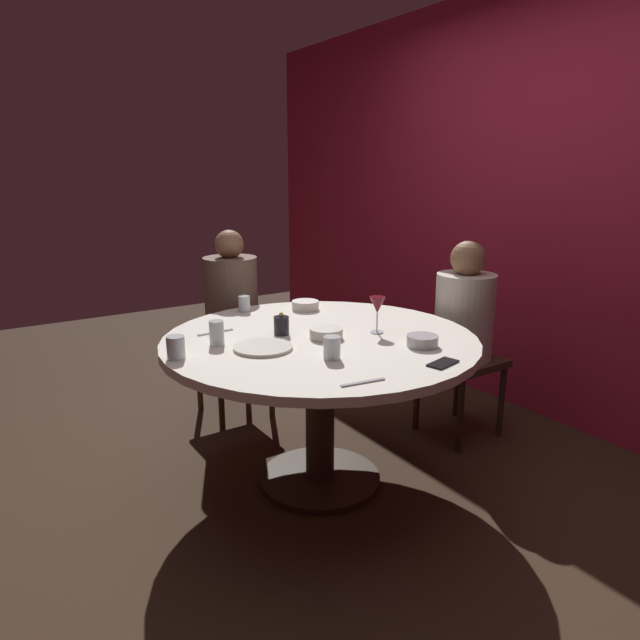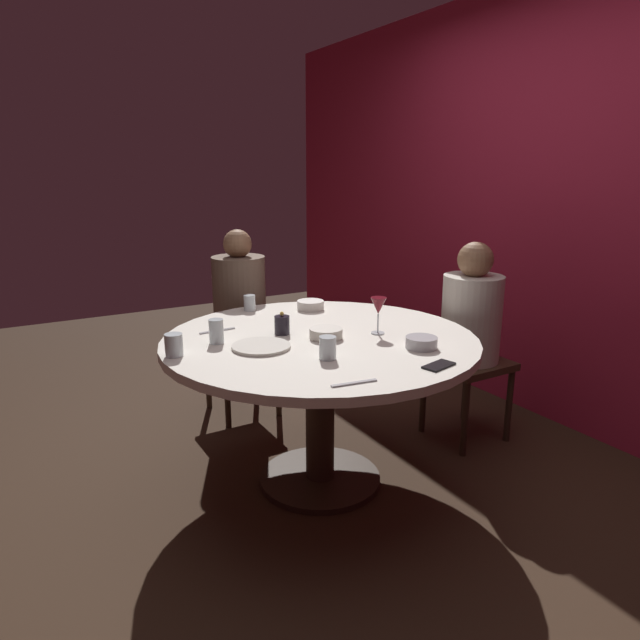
{
  "view_description": "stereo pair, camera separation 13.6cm",
  "coord_description": "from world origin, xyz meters",
  "px_view_note": "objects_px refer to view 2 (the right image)",
  "views": [
    {
      "loc": [
        2.08,
        -1.39,
        1.5
      ],
      "look_at": [
        0.0,
        0.0,
        0.83
      ],
      "focal_mm": 31.42,
      "sensor_mm": 36.0,
      "label": 1
    },
    {
      "loc": [
        2.16,
        -1.27,
        1.5
      ],
      "look_at": [
        0.0,
        0.0,
        0.83
      ],
      "focal_mm": 31.42,
      "sensor_mm": 36.0,
      "label": 2
    }
  ],
  "objects_px": {
    "seated_diner_back": "(471,320)",
    "bowl_serving_large": "(421,342)",
    "dining_table": "(320,364)",
    "dinner_plate": "(261,346)",
    "bowl_salad_center": "(326,333)",
    "cup_by_left_diner": "(328,348)",
    "cup_near_candle": "(250,303)",
    "wine_glass": "(378,307)",
    "cup_by_right_diner": "(174,345)",
    "cup_center_front": "(216,331)",
    "bowl_small_white": "(310,305)",
    "seated_diner_left": "(240,303)",
    "candle_holder": "(282,325)",
    "cell_phone": "(439,365)"
  },
  "relations": [
    {
      "from": "cell_phone",
      "to": "cup_center_front",
      "type": "distance_m",
      "value": 0.99
    },
    {
      "from": "candle_holder",
      "to": "bowl_salad_center",
      "type": "distance_m",
      "value": 0.22
    },
    {
      "from": "cup_by_left_diner",
      "to": "cup_near_candle",
      "type": "bearing_deg",
      "value": 176.48
    },
    {
      "from": "seated_diner_back",
      "to": "wine_glass",
      "type": "height_order",
      "value": "seated_diner_back"
    },
    {
      "from": "candle_holder",
      "to": "bowl_serving_large",
      "type": "relative_size",
      "value": 0.79
    },
    {
      "from": "cup_by_right_diner",
      "to": "cup_by_left_diner",
      "type": "bearing_deg",
      "value": 56.01
    },
    {
      "from": "dinner_plate",
      "to": "cup_center_front",
      "type": "xyz_separation_m",
      "value": [
        -0.17,
        -0.14,
        0.05
      ]
    },
    {
      "from": "dinner_plate",
      "to": "cup_center_front",
      "type": "bearing_deg",
      "value": -139.75
    },
    {
      "from": "seated_diner_back",
      "to": "candle_holder",
      "type": "distance_m",
      "value": 1.12
    },
    {
      "from": "dinner_plate",
      "to": "cup_near_candle",
      "type": "height_order",
      "value": "cup_near_candle"
    },
    {
      "from": "seated_diner_left",
      "to": "bowl_small_white",
      "type": "height_order",
      "value": "seated_diner_left"
    },
    {
      "from": "wine_glass",
      "to": "bowl_small_white",
      "type": "distance_m",
      "value": 0.59
    },
    {
      "from": "wine_glass",
      "to": "dinner_plate",
      "type": "bearing_deg",
      "value": -97.71
    },
    {
      "from": "dining_table",
      "to": "dinner_plate",
      "type": "bearing_deg",
      "value": -86.39
    },
    {
      "from": "bowl_salad_center",
      "to": "seated_diner_back",
      "type": "bearing_deg",
      "value": 92.15
    },
    {
      "from": "seated_diner_back",
      "to": "cell_phone",
      "type": "height_order",
      "value": "seated_diner_back"
    },
    {
      "from": "dining_table",
      "to": "bowl_serving_large",
      "type": "bearing_deg",
      "value": 38.13
    },
    {
      "from": "seated_diner_back",
      "to": "bowl_serving_large",
      "type": "xyz_separation_m",
      "value": [
        0.37,
        -0.68,
        0.07
      ]
    },
    {
      "from": "dining_table",
      "to": "cup_center_front",
      "type": "height_order",
      "value": "cup_center_front"
    },
    {
      "from": "dining_table",
      "to": "cup_by_right_diner",
      "type": "distance_m",
      "value": 0.7
    },
    {
      "from": "dining_table",
      "to": "dinner_plate",
      "type": "height_order",
      "value": "dinner_plate"
    },
    {
      "from": "cell_phone",
      "to": "cup_by_right_diner",
      "type": "height_order",
      "value": "cup_by_right_diner"
    },
    {
      "from": "seated_diner_back",
      "to": "cup_near_candle",
      "type": "distance_m",
      "value": 1.23
    },
    {
      "from": "seated_diner_back",
      "to": "cup_by_left_diner",
      "type": "height_order",
      "value": "seated_diner_back"
    },
    {
      "from": "cup_near_candle",
      "to": "cup_center_front",
      "type": "bearing_deg",
      "value": -37.47
    },
    {
      "from": "bowl_salad_center",
      "to": "cup_near_candle",
      "type": "relative_size",
      "value": 1.77
    },
    {
      "from": "bowl_salad_center",
      "to": "bowl_small_white",
      "type": "relative_size",
      "value": 1.03
    },
    {
      "from": "dinner_plate",
      "to": "bowl_serving_large",
      "type": "height_order",
      "value": "bowl_serving_large"
    },
    {
      "from": "dining_table",
      "to": "cup_near_candle",
      "type": "bearing_deg",
      "value": -172.9
    },
    {
      "from": "dining_table",
      "to": "dinner_plate",
      "type": "relative_size",
      "value": 5.69
    },
    {
      "from": "seated_diner_back",
      "to": "wine_glass",
      "type": "relative_size",
      "value": 6.45
    },
    {
      "from": "seated_diner_left",
      "to": "cup_by_left_diner",
      "type": "xyz_separation_m",
      "value": [
        1.26,
        -0.14,
        0.08
      ]
    },
    {
      "from": "dinner_plate",
      "to": "bowl_salad_center",
      "type": "xyz_separation_m",
      "value": [
        0.02,
        0.32,
        0.02
      ]
    },
    {
      "from": "cup_by_left_diner",
      "to": "cup_by_right_diner",
      "type": "distance_m",
      "value": 0.64
    },
    {
      "from": "seated_diner_back",
      "to": "dinner_plate",
      "type": "distance_m",
      "value": 1.29
    },
    {
      "from": "candle_holder",
      "to": "cup_center_front",
      "type": "height_order",
      "value": "same"
    },
    {
      "from": "dinner_plate",
      "to": "cup_near_candle",
      "type": "relative_size",
      "value": 2.98
    },
    {
      "from": "bowl_salad_center",
      "to": "cup_by_left_diner",
      "type": "bearing_deg",
      "value": -29.76
    },
    {
      "from": "bowl_small_white",
      "to": "seated_diner_left",
      "type": "bearing_deg",
      "value": -155.44
    },
    {
      "from": "seated_diner_left",
      "to": "bowl_small_white",
      "type": "xyz_separation_m",
      "value": [
        0.49,
        0.22,
        0.06
      ]
    },
    {
      "from": "bowl_small_white",
      "to": "bowl_serving_large",
      "type": "bearing_deg",
      "value": 4.68
    },
    {
      "from": "bowl_salad_center",
      "to": "bowl_small_white",
      "type": "distance_m",
      "value": 0.56
    },
    {
      "from": "dining_table",
      "to": "cup_by_right_diner",
      "type": "height_order",
      "value": "cup_by_right_diner"
    },
    {
      "from": "candle_holder",
      "to": "bowl_salad_center",
      "type": "bearing_deg",
      "value": 41.16
    },
    {
      "from": "dining_table",
      "to": "seated_diner_left",
      "type": "height_order",
      "value": "seated_diner_left"
    },
    {
      "from": "dinner_plate",
      "to": "cell_phone",
      "type": "bearing_deg",
      "value": 41.32
    },
    {
      "from": "cup_center_front",
      "to": "seated_diner_left",
      "type": "bearing_deg",
      "value": 151.29
    },
    {
      "from": "dinner_plate",
      "to": "cup_by_right_diner",
      "type": "xyz_separation_m",
      "value": [
        -0.09,
        -0.36,
        0.04
      ]
    },
    {
      "from": "bowl_serving_large",
      "to": "candle_holder",
      "type": "bearing_deg",
      "value": -139.66
    },
    {
      "from": "dining_table",
      "to": "seated_diner_left",
      "type": "bearing_deg",
      "value": 180.0
    }
  ]
}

